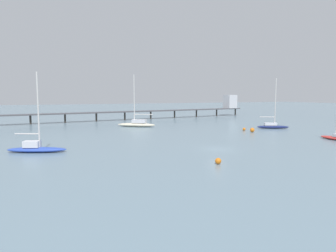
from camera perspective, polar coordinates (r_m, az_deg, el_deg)
ground_plane at (r=44.22m, az=8.91°, el=-4.19°), size 400.00×400.00×0.00m
pier at (r=99.59m, az=1.20°, el=3.47°), size 86.52×14.24×7.27m
sailboat_blue at (r=44.89m, az=-22.99°, el=-3.58°), size 7.95×4.54×10.57m
sailboat_navy at (r=73.06m, az=18.58°, el=0.13°), size 6.92×4.49×11.10m
sailboat_cream at (r=73.36m, az=-5.72°, el=0.48°), size 8.71×6.76×12.11m
mooring_buoy_inner at (r=67.08m, az=13.75°, el=-0.57°), size 0.64×0.64×0.64m
mooring_buoy_near at (r=64.94m, az=15.16°, el=-0.71°), size 0.89×0.89×0.89m
mooring_buoy_far at (r=34.91m, az=9.16°, el=-6.34°), size 0.69×0.69×0.69m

